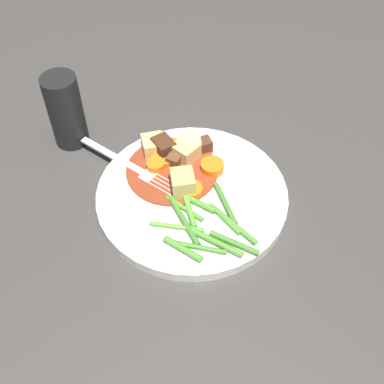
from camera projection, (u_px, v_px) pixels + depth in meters
name	position (u px, v px, depth m)	size (l,w,h in m)	color
ground_plane	(192.00, 199.00, 0.66)	(3.00, 3.00, 0.00)	#423F3D
dinner_plate	(192.00, 196.00, 0.65)	(0.26, 0.26, 0.02)	white
stew_sauce	(174.00, 169.00, 0.67)	(0.13, 0.13, 0.00)	#93381E
carrot_slice_0	(212.00, 167.00, 0.67)	(0.03, 0.03, 0.01)	orange
carrot_slice_1	(177.00, 149.00, 0.69)	(0.03, 0.03, 0.01)	orange
carrot_slice_2	(156.00, 166.00, 0.67)	(0.03, 0.03, 0.01)	orange
carrot_slice_3	(192.00, 192.00, 0.64)	(0.03, 0.03, 0.01)	orange
carrot_slice_4	(163.00, 160.00, 0.68)	(0.03, 0.03, 0.01)	orange
potato_chunk_0	(192.00, 144.00, 0.69)	(0.03, 0.02, 0.03)	#EAD68C
potato_chunk_1	(183.00, 183.00, 0.64)	(0.03, 0.03, 0.03)	#DBBC6B
potato_chunk_2	(154.00, 145.00, 0.69)	(0.03, 0.03, 0.02)	#E5CC7A
potato_chunk_3	(185.00, 151.00, 0.68)	(0.03, 0.03, 0.03)	#E5CC7A
meat_chunk_0	(174.00, 160.00, 0.67)	(0.02, 0.02, 0.02)	brown
meat_chunk_1	(164.00, 148.00, 0.68)	(0.02, 0.03, 0.03)	#4C2B19
meat_chunk_2	(203.00, 145.00, 0.69)	(0.02, 0.02, 0.02)	#56331E
green_bean_0	(185.00, 208.00, 0.63)	(0.01, 0.01, 0.06)	#599E38
green_bean_1	(177.00, 227.00, 0.61)	(0.01, 0.01, 0.07)	#66AD42
green_bean_2	(197.00, 247.00, 0.59)	(0.01, 0.01, 0.07)	#4C8E33
green_bean_3	(234.00, 243.00, 0.59)	(0.01, 0.01, 0.06)	#4C8E33
green_bean_4	(183.00, 249.00, 0.58)	(0.01, 0.01, 0.05)	#599E38
green_bean_5	(184.00, 220.00, 0.61)	(0.01, 0.01, 0.08)	#4C8E33
green_bean_6	(187.00, 203.00, 0.63)	(0.01, 0.01, 0.08)	#66AD42
green_bean_7	(232.00, 224.00, 0.61)	(0.01, 0.01, 0.08)	#599E38
green_bean_8	(217.00, 243.00, 0.59)	(0.01, 0.01, 0.07)	#599E38
green_bean_9	(225.00, 219.00, 0.61)	(0.01, 0.01, 0.06)	#599E38
green_bean_10	(225.00, 203.00, 0.63)	(0.01, 0.01, 0.07)	#4C8E33
green_bean_11	(198.00, 203.00, 0.63)	(0.01, 0.01, 0.05)	#599E38
fork	(131.00, 167.00, 0.68)	(0.17, 0.07, 0.00)	silver
pepper_mill	(66.00, 111.00, 0.69)	(0.05, 0.05, 0.11)	black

